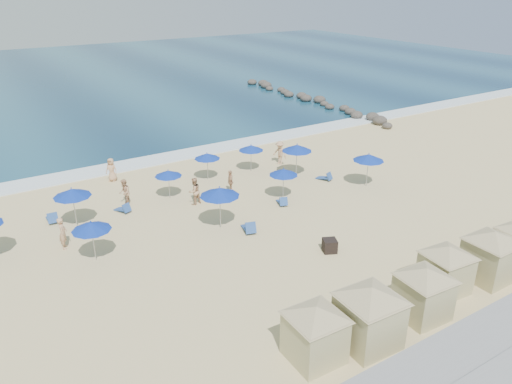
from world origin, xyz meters
TOP-DOWN VIEW (x-y plane):
  - ground at (0.00, 0.00)m, footprint 160.00×160.00m
  - ocean at (0.00, 55.00)m, footprint 160.00×80.00m
  - surf_line at (0.00, 15.50)m, footprint 160.00×2.50m
  - seawall at (0.00, -13.50)m, footprint 160.00×6.10m
  - rock_jetty at (24.01, 24.90)m, footprint 2.56×26.66m
  - trash_bin at (2.98, -3.44)m, footprint 0.95×0.95m
  - cabana_0 at (-2.92, -9.48)m, footprint 4.24×4.24m
  - cabana_1 at (-0.56, -9.95)m, footprint 4.71×4.71m
  - cabana_2 at (2.71, -9.92)m, footprint 4.25×4.25m
  - cabana_3 at (5.16, -9.15)m, footprint 4.14×4.14m
  - cabana_4 at (7.84, -9.63)m, footprint 4.54×4.54m
  - umbrella_1 at (-8.02, 2.46)m, footprint 2.04×2.04m
  - umbrella_2 at (-7.85, 7.03)m, footprint 2.21×2.21m
  - umbrella_3 at (-1.48, 7.85)m, footprint 1.82×1.82m
  - umbrella_4 at (-0.67, 2.21)m, footprint 2.35×2.35m
  - umbrella_5 at (2.23, 9.42)m, footprint 1.88×1.88m
  - umbrella_6 at (4.95, 3.71)m, footprint 1.93×1.93m
  - umbrella_7 at (5.88, 9.27)m, footprint 1.90×1.90m
  - umbrella_8 at (8.19, 6.58)m, footprint 2.23×2.23m
  - umbrella_9 at (11.24, 2.30)m, footprint 2.19×2.19m
  - beach_chair_1 at (-8.96, 8.38)m, footprint 0.67×1.37m
  - beach_chair_2 at (-4.83, 7.40)m, footprint 0.93×1.30m
  - beach_chair_3 at (0.49, 0.84)m, footprint 1.00×1.52m
  - beach_chair_4 at (4.32, 2.89)m, footprint 0.90×1.29m
  - beach_chair_5 at (9.50, 4.73)m, footprint 0.92×1.31m
  - beachgoer_0 at (-9.08, 4.70)m, footprint 0.62×0.77m
  - beachgoer_1 at (-4.38, 8.35)m, footprint 0.96×1.06m
  - beachgoer_2 at (2.46, 6.48)m, footprint 0.78×1.04m
  - beachgoer_3 at (8.62, 9.37)m, footprint 1.06×1.38m
  - beachgoer_4 at (-3.77, 13.00)m, footprint 0.99×0.99m
  - beachgoer_5 at (-0.46, 6.10)m, footprint 1.03×0.88m

SIDE VIEW (x-z plane):
  - ground at x=0.00m, z-range 0.00..0.00m
  - ocean at x=0.00m, z-range 0.00..0.06m
  - surf_line at x=0.00m, z-range 0.00..0.08m
  - beach_chair_4 at x=4.32m, z-range -0.10..0.55m
  - beach_chair_2 at x=-4.83m, z-range -0.10..0.56m
  - beach_chair_5 at x=9.50m, z-range -0.10..0.56m
  - beach_chair_1 at x=-8.96m, z-range -0.11..0.62m
  - beach_chair_3 at x=0.49m, z-range -0.12..0.65m
  - trash_bin at x=2.98m, z-range 0.00..0.72m
  - rock_jetty at x=24.01m, z-range -0.12..0.84m
  - seawall at x=0.00m, z-range 0.04..1.26m
  - beachgoer_2 at x=2.46m, z-range 0.00..1.64m
  - beachgoer_4 at x=-3.77m, z-range 0.00..1.74m
  - beachgoer_1 at x=-4.38m, z-range 0.00..1.79m
  - beachgoer_5 at x=-0.46m, z-range 0.00..1.83m
  - beachgoer_0 at x=-9.08m, z-range 0.00..1.83m
  - beachgoer_3 at x=8.62m, z-range 0.00..1.89m
  - cabana_3 at x=5.16m, z-range 0.19..2.80m
  - cabana_0 at x=-2.92m, z-range 0.19..2.86m
  - cabana_2 at x=2.71m, z-range 0.19..2.87m
  - cabana_4 at x=7.84m, z-range 0.21..3.06m
  - cabana_1 at x=-0.56m, z-range 0.21..3.17m
  - umbrella_3 at x=-1.48m, z-range 0.76..2.83m
  - umbrella_5 at x=2.23m, z-range 0.78..2.92m
  - umbrella_7 at x=5.88m, z-range 0.79..2.95m
  - umbrella_6 at x=4.95m, z-range 0.80..3.00m
  - umbrella_1 at x=-8.02m, z-range 0.85..3.18m
  - umbrella_9 at x=11.24m, z-range 0.91..3.40m
  - umbrella_2 at x=-7.85m, z-range 0.92..3.43m
  - umbrella_8 at x=8.19m, z-range 0.93..3.47m
  - umbrella_4 at x=-0.67m, z-range 0.98..3.65m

